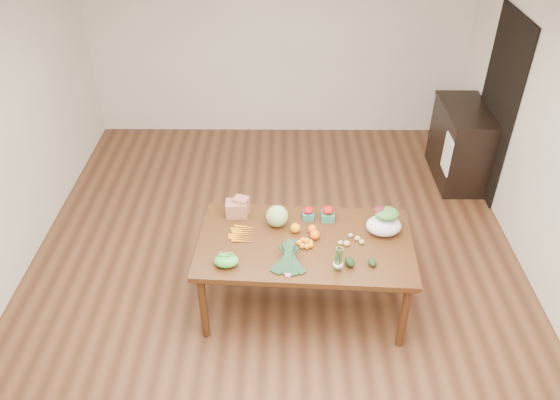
{
  "coord_description": "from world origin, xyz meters",
  "views": [
    {
      "loc": [
        0.08,
        -4.0,
        3.77
      ],
      "look_at": [
        0.05,
        0.0,
        0.9
      ],
      "focal_mm": 35.0,
      "sensor_mm": 36.0,
      "label": 1
    }
  ],
  "objects_px": {
    "cabbage": "(277,216)",
    "kale_bunch": "(289,260)",
    "paper_bag": "(236,207)",
    "cabinet": "(460,144)",
    "mandarin_cluster": "(306,242)",
    "asparagus_bundle": "(338,259)",
    "salad_bag": "(384,223)",
    "dining_table": "(304,274)"
  },
  "relations": [
    {
      "from": "paper_bag",
      "to": "cabbage",
      "type": "xyz_separation_m",
      "value": [
        0.37,
        -0.14,
        0.01
      ]
    },
    {
      "from": "salad_bag",
      "to": "kale_bunch",
      "type": "bearing_deg",
      "value": -151.76
    },
    {
      "from": "mandarin_cluster",
      "to": "asparagus_bundle",
      "type": "bearing_deg",
      "value": -51.55
    },
    {
      "from": "cabbage",
      "to": "asparagus_bundle",
      "type": "bearing_deg",
      "value": -49.85
    },
    {
      "from": "kale_bunch",
      "to": "salad_bag",
      "type": "bearing_deg",
      "value": 31.41
    },
    {
      "from": "cabinet",
      "to": "kale_bunch",
      "type": "distance_m",
      "value": 3.29
    },
    {
      "from": "asparagus_bundle",
      "to": "dining_table",
      "type": "bearing_deg",
      "value": 128.07
    },
    {
      "from": "paper_bag",
      "to": "cabinet",
      "type": "bearing_deg",
      "value": 35.25
    },
    {
      "from": "cabbage",
      "to": "mandarin_cluster",
      "type": "bearing_deg",
      "value": -48.09
    },
    {
      "from": "kale_bunch",
      "to": "salad_bag",
      "type": "distance_m",
      "value": 0.94
    },
    {
      "from": "cabbage",
      "to": "asparagus_bundle",
      "type": "distance_m",
      "value": 0.77
    },
    {
      "from": "dining_table",
      "to": "cabinet",
      "type": "relative_size",
      "value": 1.8
    },
    {
      "from": "mandarin_cluster",
      "to": "kale_bunch",
      "type": "relative_size",
      "value": 0.45
    },
    {
      "from": "dining_table",
      "to": "salad_bag",
      "type": "distance_m",
      "value": 0.85
    },
    {
      "from": "dining_table",
      "to": "kale_bunch",
      "type": "bearing_deg",
      "value": -110.9
    },
    {
      "from": "cabinet",
      "to": "mandarin_cluster",
      "type": "height_order",
      "value": "cabinet"
    },
    {
      "from": "salad_bag",
      "to": "dining_table",
      "type": "bearing_deg",
      "value": -170.2
    },
    {
      "from": "paper_bag",
      "to": "asparagus_bundle",
      "type": "distance_m",
      "value": 1.13
    },
    {
      "from": "mandarin_cluster",
      "to": "kale_bunch",
      "type": "xyz_separation_m",
      "value": [
        -0.15,
        -0.28,
        0.04
      ]
    },
    {
      "from": "cabbage",
      "to": "salad_bag",
      "type": "relative_size",
      "value": 0.65
    },
    {
      "from": "salad_bag",
      "to": "asparagus_bundle",
      "type": "bearing_deg",
      "value": -132.39
    },
    {
      "from": "dining_table",
      "to": "cabbage",
      "type": "bearing_deg",
      "value": 140.12
    },
    {
      "from": "cabbage",
      "to": "salad_bag",
      "type": "xyz_separation_m",
      "value": [
        0.93,
        -0.11,
        0.02
      ]
    },
    {
      "from": "kale_bunch",
      "to": "cabbage",
      "type": "bearing_deg",
      "value": 103.26
    },
    {
      "from": "dining_table",
      "to": "cabbage",
      "type": "relative_size",
      "value": 9.32
    },
    {
      "from": "dining_table",
      "to": "asparagus_bundle",
      "type": "bearing_deg",
      "value": -51.93
    },
    {
      "from": "salad_bag",
      "to": "mandarin_cluster",
      "type": "bearing_deg",
      "value": -166.02
    },
    {
      "from": "asparagus_bundle",
      "to": "salad_bag",
      "type": "bearing_deg",
      "value": 50.77
    },
    {
      "from": "kale_bunch",
      "to": "dining_table",
      "type": "bearing_deg",
      "value": 69.1
    },
    {
      "from": "paper_bag",
      "to": "salad_bag",
      "type": "distance_m",
      "value": 1.32
    },
    {
      "from": "cabbage",
      "to": "kale_bunch",
      "type": "distance_m",
      "value": 0.56
    },
    {
      "from": "cabinet",
      "to": "cabbage",
      "type": "height_order",
      "value": "cabbage"
    },
    {
      "from": "dining_table",
      "to": "mandarin_cluster",
      "type": "distance_m",
      "value": 0.42
    },
    {
      "from": "cabbage",
      "to": "kale_bunch",
      "type": "relative_size",
      "value": 0.49
    },
    {
      "from": "cabbage",
      "to": "salad_bag",
      "type": "bearing_deg",
      "value": -6.82
    },
    {
      "from": "kale_bunch",
      "to": "salad_bag",
      "type": "relative_size",
      "value": 1.31
    },
    {
      "from": "cabbage",
      "to": "kale_bunch",
      "type": "xyz_separation_m",
      "value": [
        0.1,
        -0.56,
        -0.02
      ]
    },
    {
      "from": "cabbage",
      "to": "asparagus_bundle",
      "type": "height_order",
      "value": "asparagus_bundle"
    },
    {
      "from": "salad_bag",
      "to": "cabinet",
      "type": "bearing_deg",
      "value": 58.43
    },
    {
      "from": "mandarin_cluster",
      "to": "salad_bag",
      "type": "height_order",
      "value": "salad_bag"
    },
    {
      "from": "cabinet",
      "to": "cabbage",
      "type": "bearing_deg",
      "value": -138.33
    },
    {
      "from": "asparagus_bundle",
      "to": "mandarin_cluster",
      "type": "bearing_deg",
      "value": 131.62
    }
  ]
}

